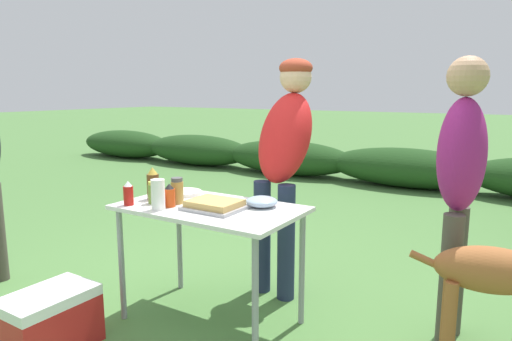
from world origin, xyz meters
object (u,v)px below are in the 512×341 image
(plate_stack, at_px, (184,193))
(beer_bottle, at_px, (153,184))
(spice_jar, at_px, (177,191))
(cooler_box, at_px, (49,322))
(food_tray, at_px, (215,205))
(paper_cup_stack, at_px, (158,195))
(dog, at_px, (500,281))
(ketchup_bottle, at_px, (128,194))
(standing_person_in_red_jacket, at_px, (284,149))
(standing_person_in_navy_coat, at_px, (460,175))
(folding_table, at_px, (210,218))
(mixing_bowl, at_px, (262,202))
(hot_sauce_bottle, at_px, (170,196))
(relish_jar, at_px, (154,193))

(plate_stack, xyz_separation_m, beer_bottle, (-0.08, -0.20, 0.09))
(spice_jar, relative_size, cooler_box, 0.33)
(food_tray, height_order, paper_cup_stack, paper_cup_stack)
(plate_stack, relative_size, dog, 0.29)
(spice_jar, bearing_deg, ketchup_bottle, -140.24)
(spice_jar, relative_size, standing_person_in_red_jacket, 0.10)
(standing_person_in_red_jacket, xyz_separation_m, cooler_box, (-0.71, -1.39, -0.86))
(plate_stack, height_order, standing_person_in_red_jacket, standing_person_in_red_jacket)
(standing_person_in_navy_coat, relative_size, cooler_box, 3.31)
(folding_table, relative_size, ketchup_bottle, 7.37)
(food_tray, height_order, spice_jar, spice_jar)
(ketchup_bottle, distance_m, cooler_box, 0.82)
(mixing_bowl, bearing_deg, standing_person_in_red_jacket, 103.16)
(food_tray, distance_m, hot_sauce_bottle, 0.29)
(folding_table, xyz_separation_m, food_tray, (0.07, -0.05, 0.10))
(beer_bottle, relative_size, spice_jar, 1.28)
(beer_bottle, bearing_deg, hot_sauce_bottle, -22.59)
(mixing_bowl, distance_m, dog, 1.31)
(food_tray, distance_m, beer_bottle, 0.50)
(dog, xyz_separation_m, cooler_box, (-2.11, -0.99, -0.35))
(paper_cup_stack, height_order, relish_jar, paper_cup_stack)
(mixing_bowl, bearing_deg, spice_jar, -157.26)
(standing_person_in_navy_coat, bearing_deg, dog, 40.15)
(hot_sauce_bottle, height_order, standing_person_in_red_jacket, standing_person_in_red_jacket)
(food_tray, relative_size, plate_stack, 1.40)
(ketchup_bottle, distance_m, spice_jar, 0.29)
(mixing_bowl, height_order, spice_jar, spice_jar)
(standing_person_in_red_jacket, height_order, standing_person_in_navy_coat, standing_person_in_red_jacket)
(food_tray, distance_m, ketchup_bottle, 0.54)
(plate_stack, xyz_separation_m, dog, (1.89, 0.10, -0.23))
(hot_sauce_bottle, distance_m, beer_bottle, 0.25)
(folding_table, xyz_separation_m, paper_cup_stack, (-0.21, -0.22, 0.17))
(cooler_box, bearing_deg, standing_person_in_navy_coat, 125.50)
(food_tray, bearing_deg, relish_jar, -169.18)
(folding_table, height_order, plate_stack, plate_stack)
(food_tray, xyz_separation_m, plate_stack, (-0.41, 0.21, -0.01))
(food_tray, height_order, ketchup_bottle, ketchup_bottle)
(mixing_bowl, height_order, cooler_box, mixing_bowl)
(spice_jar, bearing_deg, folding_table, 13.36)
(relish_jar, bearing_deg, spice_jar, 31.30)
(mixing_bowl, relative_size, spice_jar, 1.19)
(folding_table, bearing_deg, standing_person_in_red_jacket, 76.46)
(relish_jar, height_order, beer_bottle, beer_bottle)
(ketchup_bottle, height_order, relish_jar, ketchup_bottle)
(plate_stack, bearing_deg, ketchup_bottle, -103.83)
(standing_person_in_red_jacket, distance_m, dog, 1.53)
(paper_cup_stack, bearing_deg, food_tray, 32.07)
(mixing_bowl, relative_size, dog, 0.24)
(relish_jar, relative_size, standing_person_in_navy_coat, 0.09)
(folding_table, xyz_separation_m, beer_bottle, (-0.42, -0.04, 0.17))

